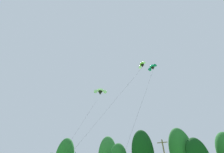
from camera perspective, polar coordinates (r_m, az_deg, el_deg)
treeline_tree_f at (r=42.22m, az=11.92°, el=-26.99°), size 5.58×5.58×14.01m
treeline_tree_g at (r=42.99m, az=25.45°, el=-24.80°), size 5.58×5.58×13.99m
parafoil_kite_high_white at (r=39.42m, az=-4.60°, el=-5.88°), size 5.41×17.94×21.40m
parafoil_kite_mid_teal at (r=28.13m, az=15.49°, el=3.39°), size 6.50×7.11×18.55m
parafoil_kite_far_lime_white at (r=30.54m, az=11.63°, el=4.38°), size 10.59×11.41×20.78m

